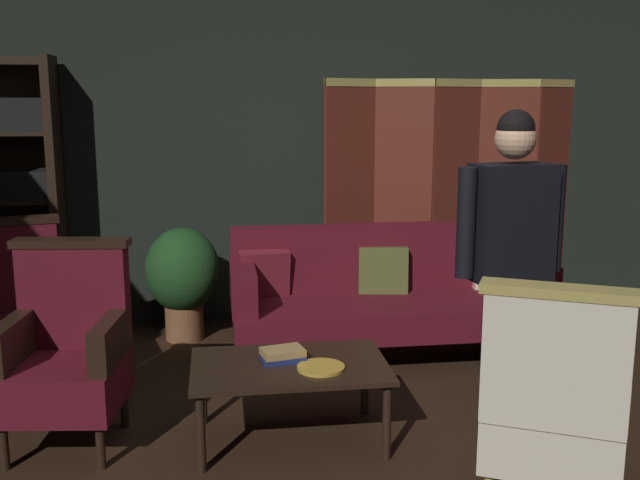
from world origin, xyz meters
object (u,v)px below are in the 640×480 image
at_px(armchair_wing_left, 14,312).
at_px(armchair_wing_right, 67,351).
at_px(folding_screen, 454,196).
at_px(velvet_couch, 386,291).
at_px(book_navy_cloth, 283,358).
at_px(brass_tray, 321,367).
at_px(potted_plant, 183,275).
at_px(book_tan_leather, 283,352).
at_px(coffee_table, 290,372).
at_px(armchair_gilt_accent, 552,403).
at_px(standing_figure, 510,247).

bearing_deg(armchair_wing_left, armchair_wing_right, -59.01).
relative_size(folding_screen, armchair_wing_right, 2.06).
distance_m(folding_screen, velvet_couch, 1.23).
xyz_separation_m(book_navy_cloth, brass_tray, (0.18, -0.15, -0.01)).
bearing_deg(potted_plant, armchair_wing_left, -138.99).
bearing_deg(book_tan_leather, velvet_couch, 54.94).
height_order(coffee_table, book_navy_cloth, book_navy_cloth).
bearing_deg(armchair_wing_right, brass_tray, -11.08).
bearing_deg(potted_plant, book_tan_leather, -71.17).
bearing_deg(potted_plant, coffee_table, -70.81).
relative_size(folding_screen, book_navy_cloth, 9.73).
xyz_separation_m(folding_screen, armchair_wing_right, (-2.65, -1.89, -0.50)).
relative_size(folding_screen, brass_tray, 8.88).
height_order(velvet_couch, armchair_gilt_accent, armchair_gilt_accent).
height_order(folding_screen, armchair_wing_left, folding_screen).
xyz_separation_m(velvet_couch, armchair_gilt_accent, (0.25, -2.02, 0.04)).
relative_size(armchair_gilt_accent, brass_tray, 4.32).
height_order(book_navy_cloth, brass_tray, book_navy_cloth).
relative_size(folding_screen, potted_plant, 2.57).
bearing_deg(armchair_gilt_accent, potted_plant, 122.72).
distance_m(book_navy_cloth, brass_tray, 0.23).
distance_m(standing_figure, book_navy_cloth, 1.28).
bearing_deg(armchair_wing_right, book_navy_cloth, -5.27).
xyz_separation_m(coffee_table, brass_tray, (0.15, -0.10, 0.05)).
bearing_deg(potted_plant, folding_screen, 7.79).
xyz_separation_m(coffee_table, potted_plant, (-0.61, 1.75, 0.11)).
relative_size(armchair_gilt_accent, book_navy_cloth, 4.73).
height_order(velvet_couch, armchair_wing_right, armchair_wing_right).
bearing_deg(armchair_wing_right, standing_figure, -7.36).
bearing_deg(armchair_wing_left, brass_tray, -30.23).
relative_size(coffee_table, armchair_gilt_accent, 0.96).
bearing_deg(potted_plant, velvet_couch, -20.84).
relative_size(armchair_gilt_accent, standing_figure, 0.61).
bearing_deg(velvet_couch, potted_plant, 159.16).
relative_size(book_navy_cloth, brass_tray, 0.91).
relative_size(armchair_gilt_accent, armchair_wing_right, 1.00).
xyz_separation_m(folding_screen, armchair_wing_left, (-3.10, -1.13, -0.50)).
bearing_deg(folding_screen, brass_tray, -122.85).
bearing_deg(velvet_couch, standing_figure, -77.17).
bearing_deg(book_tan_leather, armchair_gilt_accent, -38.94).
xyz_separation_m(armchair_gilt_accent, brass_tray, (-0.89, 0.71, -0.06)).
height_order(potted_plant, book_tan_leather, potted_plant).
relative_size(coffee_table, book_navy_cloth, 4.55).
relative_size(velvet_couch, armchair_gilt_accent, 2.04).
distance_m(folding_screen, armchair_gilt_accent, 2.93).
relative_size(coffee_table, armchair_wing_right, 0.96).
distance_m(coffee_table, armchair_wing_right, 1.14).
bearing_deg(folding_screen, coffee_table, -126.83).
bearing_deg(coffee_table, book_tan_leather, 120.10).
relative_size(velvet_couch, coffee_table, 2.12).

